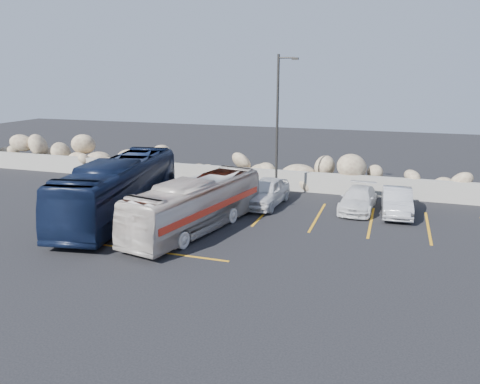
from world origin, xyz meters
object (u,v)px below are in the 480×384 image
(lamppost, at_px, (278,124))
(car_b, at_px, (397,202))
(vintage_bus, at_px, (196,205))
(tour_coach, at_px, (119,188))
(car_a, at_px, (266,192))
(car_c, at_px, (358,199))

(lamppost, distance_m, car_b, 7.47)
(vintage_bus, bearing_deg, tour_coach, -176.50)
(car_b, bearing_deg, car_a, -178.96)
(lamppost, bearing_deg, tour_coach, -139.99)
(lamppost, distance_m, car_c, 5.89)
(tour_coach, bearing_deg, lamppost, 31.08)
(car_a, height_order, car_b, car_a)
(car_b, bearing_deg, tour_coach, -162.72)
(car_a, xyz_separation_m, car_b, (6.80, 0.47, -0.07))
(tour_coach, distance_m, car_a, 7.74)
(car_a, bearing_deg, car_b, 8.04)
(car_b, bearing_deg, car_c, 172.65)
(vintage_bus, relative_size, car_c, 2.11)
(tour_coach, xyz_separation_m, car_c, (11.21, 4.99, -0.88))
(car_c, bearing_deg, lamppost, 175.81)
(lamppost, bearing_deg, car_c, -7.53)
(lamppost, xyz_separation_m, car_c, (4.54, -0.60, -3.70))
(lamppost, height_order, car_a, lamppost)
(lamppost, xyz_separation_m, car_b, (6.48, -0.75, -3.63))
(lamppost, relative_size, car_b, 1.98)
(tour_coach, distance_m, car_b, 14.03)
(vintage_bus, bearing_deg, car_a, 80.45)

